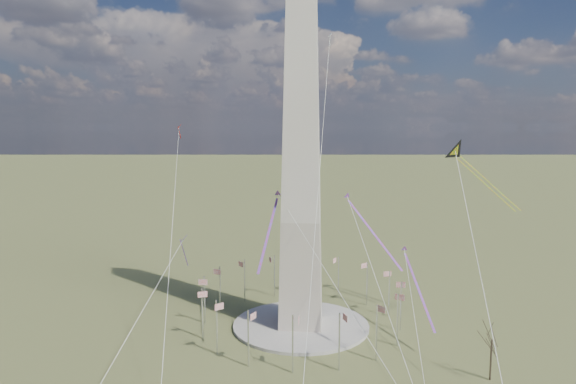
{
  "coord_description": "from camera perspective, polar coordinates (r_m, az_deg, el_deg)",
  "views": [
    {
      "loc": [
        8.79,
        -130.46,
        52.52
      ],
      "look_at": [
        -3.44,
        0.0,
        36.03
      ],
      "focal_mm": 32.0,
      "sensor_mm": 36.0,
      "label": 1
    }
  ],
  "objects": [
    {
      "name": "kite_diamond_purple",
      "position": [
        142.99,
        -11.51,
        -5.52
      ],
      "size": [
        1.72,
        2.79,
        8.9
      ],
      "rotation": [
        0.0,
        0.0,
        2.72
      ],
      "color": "#411A77",
      "rests_on": "ground"
    },
    {
      "name": "kite_streamer_left",
      "position": [
        123.87,
        8.51,
        -3.17
      ],
      "size": [
        13.14,
        18.86,
        14.96
      ],
      "rotation": [
        0.0,
        0.0,
        3.73
      ],
      "color": "#E52444",
      "rests_on": "ground"
    },
    {
      "name": "kite_streamer_mid",
      "position": [
        125.86,
        -1.82,
        -3.03
      ],
      "size": [
        3.26,
        23.27,
        15.97
      ],
      "rotation": [
        0.0,
        0.0,
        3.06
      ],
      "color": "#E52444",
      "rests_on": "ground"
    },
    {
      "name": "plaza",
      "position": [
        140.76,
        1.44,
        -14.56
      ],
      "size": [
        36.0,
        36.0,
        0.8
      ],
      "primitive_type": "cylinder",
      "color": "#A9A59A",
      "rests_on": "ground"
    },
    {
      "name": "flagpole_ring",
      "position": [
        138.37,
        1.45,
        -11.92
      ],
      "size": [
        54.4,
        54.4,
        13.0
      ],
      "color": "silver",
      "rests_on": "ground"
    },
    {
      "name": "kite_small_red",
      "position": [
        173.81,
        -11.99,
        6.98
      ],
      "size": [
        1.38,
        1.9,
        4.8
      ],
      "rotation": [
        0.0,
        0.0,
        2.92
      ],
      "color": "red",
      "rests_on": "ground"
    },
    {
      "name": "ground",
      "position": [
        140.91,
        1.44,
        -14.71
      ],
      "size": [
        2000.0,
        2000.0,
        0.0
      ],
      "primitive_type": "plane",
      "color": "#5A6432",
      "rests_on": "ground"
    },
    {
      "name": "kite_streamer_right",
      "position": [
        136.48,
        13.8,
        -9.03
      ],
      "size": [
        6.02,
        22.42,
        15.55
      ],
      "rotation": [
        0.0,
        0.0,
        3.35
      ],
      "color": "#E52444",
      "rests_on": "ground"
    },
    {
      "name": "washington_monument",
      "position": [
        130.84,
        1.51,
        5.17
      ],
      "size": [
        15.56,
        15.56,
        100.0
      ],
      "color": "#AAA28F",
      "rests_on": "plaza"
    },
    {
      "name": "kite_delta_black",
      "position": [
        146.36,
        18.43,
        3.96
      ],
      "size": [
        17.63,
        19.07,
        17.46
      ],
      "rotation": [
        0.0,
        0.0,
        3.86
      ],
      "color": "black",
      "rests_on": "ground"
    },
    {
      "name": "kite_small_white",
      "position": [
        183.71,
        4.7,
        16.87
      ],
      "size": [
        1.58,
        1.62,
        4.62
      ],
      "rotation": [
        0.0,
        0.0,
        3.07
      ],
      "color": "white",
      "rests_on": "ground"
    },
    {
      "name": "tree_near",
      "position": [
        118.32,
        21.73,
        -14.7
      ],
      "size": [
        7.57,
        7.57,
        13.25
      ],
      "color": "#403327",
      "rests_on": "ground"
    }
  ]
}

